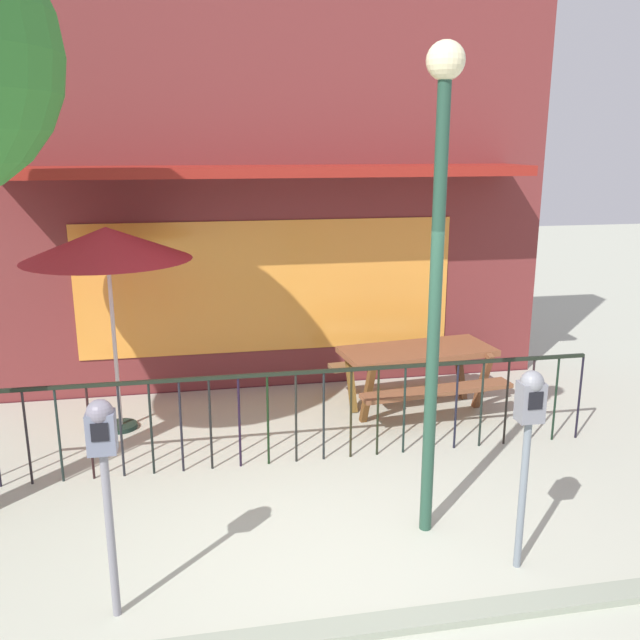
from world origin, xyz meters
TOP-DOWN VIEW (x-y plane):
  - ground at (0.00, 0.00)m, footprint 40.00×40.00m
  - pub_storefront at (0.00, 4.25)m, footprint 7.39×1.40m
  - patio_fence_front at (0.00, 1.77)m, footprint 6.23×0.04m
  - picnic_table_left at (1.63, 2.87)m, footprint 1.95×1.56m
  - patio_umbrella at (-1.83, 2.95)m, footprint 1.78×1.78m
  - parking_meter_near at (-1.56, -0.29)m, footprint 0.18×0.17m
  - parking_meter_far at (1.39, -0.29)m, footprint 0.18×0.17m
  - street_lamp at (0.88, 0.34)m, footprint 0.28×0.28m
  - curb_edge at (0.00, -0.76)m, footprint 10.35×0.20m

SIDE VIEW (x-z plane):
  - ground at x=0.00m, z-range 0.00..0.00m
  - curb_edge at x=0.00m, z-range -0.06..0.06m
  - picnic_table_left at x=1.63m, z-range 0.21..1.01m
  - patio_fence_front at x=0.00m, z-range 0.18..1.14m
  - parking_meter_near at x=-1.56m, z-range 0.43..2.00m
  - parking_meter_far at x=1.39m, z-range 0.43..2.00m
  - patio_umbrella at x=-1.83m, z-range 0.95..3.24m
  - street_lamp at x=0.88m, z-range 0.60..4.44m
  - pub_storefront at x=0.00m, z-range -0.01..5.09m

